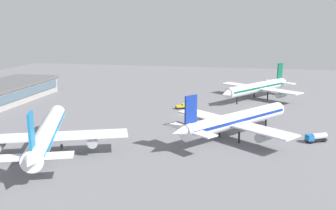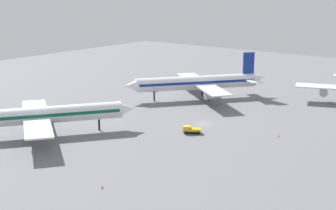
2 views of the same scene
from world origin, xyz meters
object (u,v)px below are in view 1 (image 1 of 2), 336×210
Objects in this scene: fuel_truck at (316,137)px; safety_cone_near_gate at (148,85)px; pushback_tractor at (182,106)px; safety_cone_far_side at (126,112)px; airplane_distant at (236,120)px; airplane_at_gate at (258,87)px; airplane_taxiing at (47,133)px; safety_cone_mid_apron at (181,90)px.

safety_cone_near_gate is at bearing -79.62° from fuel_truck.
pushback_tractor is 21.96m from safety_cone_far_side.
airplane_at_gate is at bearing 30.27° from airplane_distant.
safety_cone_far_side is at bearing 178.23° from pushback_tractor.
safety_cone_near_gate is 1.00× the size of safety_cone_far_side.
safety_cone_near_gate is (-103.87, -1.32, -5.26)m from airplane_taxiing.
airplane_at_gate reaches higher than safety_cone_near_gate.
safety_cone_mid_apron is at bearing -31.39° from airplane_taxiing.
fuel_truck reaches higher than pushback_tractor.
airplane_taxiing is at bearing -145.63° from pushback_tractor.
safety_cone_near_gate is at bearing -173.02° from safety_cone_far_side.
fuel_truck is (-1.02, 22.23, -4.01)m from airplane_distant.
safety_cone_far_side is (-22.69, -40.14, -5.09)m from airplane_distant.
airplane_taxiing is 72.40m from fuel_truck.
safety_cone_mid_apron is at bearing 66.25° from safety_cone_near_gate.
airplane_taxiing reaches higher than safety_cone_far_side.
pushback_tractor is at bearing 28.97° from safety_cone_near_gate.
fuel_truck is at bearing -49.71° from airplane_distant.
safety_cone_near_gate and safety_cone_mid_apron have the same top height.
airplane_taxiing reaches higher than pushback_tractor.
airplane_taxiing is 80.42× the size of safety_cone_mid_apron.
fuel_truck is at bearing -69.09° from pushback_tractor.
airplane_at_gate is 0.98× the size of airplane_distant.
safety_cone_mid_apron is (-14.67, -35.84, -4.88)m from airplane_at_gate.
pushback_tractor reaches higher than safety_cone_near_gate.
safety_cone_mid_apron is 51.21m from safety_cone_far_side.
safety_cone_far_side is at bearing -49.81° from fuel_truck.
safety_cone_mid_apron is (8.33, 18.93, 0.00)m from safety_cone_near_gate.
airplane_taxiing is (80.86, -53.45, 0.38)m from airplane_at_gate.
safety_cone_mid_apron and safety_cone_far_side have the same top height.
safety_cone_far_side is at bearing 98.19° from airplane_distant.
airplane_taxiing reaches higher than safety_cone_near_gate.
airplane_distant reaches higher than safety_cone_mid_apron.
airplane_at_gate is at bearing -106.13° from fuel_truck.
airplane_distant is 22.61m from fuel_truck.
fuel_truck reaches higher than safety_cone_far_side.
pushback_tractor is (-33.76, -21.19, -4.42)m from airplane_distant.
airplane_taxiing is 7.55× the size of fuel_truck.
airplane_distant is at bearing 27.96° from airplane_at_gate.
safety_cone_far_side is (11.08, -18.95, -0.67)m from pushback_tractor.
pushback_tractor is at bearing -44.50° from airplane_taxiing.
safety_cone_far_side is (-45.70, 5.80, -5.26)m from airplane_taxiing.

